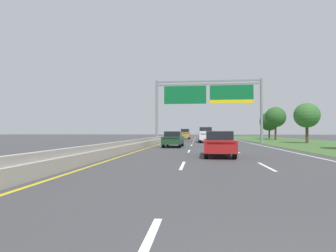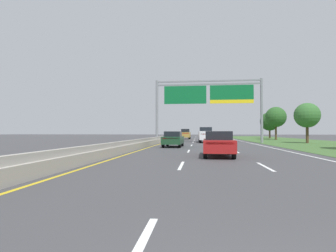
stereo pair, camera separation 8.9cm
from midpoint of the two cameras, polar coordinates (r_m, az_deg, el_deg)
ground_plane at (r=36.72m, az=8.14°, el=-3.62°), size 220.00×220.00×0.00m
lane_striping at (r=36.26m, az=8.16°, el=-3.65°), size 11.96×106.00×0.01m
grass_verge_right at (r=39.67m, az=28.75°, el=-3.29°), size 14.00×110.00×0.02m
median_barrier_concrete at (r=37.10m, az=-2.12°, el=-3.06°), size 0.60×110.00×0.85m
overhead_sign_gantry at (r=38.26m, az=8.50°, el=6.08°), size 15.06×0.42×8.98m
pickup_truck_white at (r=38.60m, az=8.03°, el=-1.91°), size 2.13×5.45×2.20m
car_darkgreen_left_lane_sedan at (r=26.90m, az=1.07°, el=-2.77°), size 1.95×4.45×1.57m
car_gold_left_lane_suv at (r=55.83m, az=3.68°, el=-1.68°), size 1.99×4.74×2.11m
car_red_centre_lane_sedan at (r=16.95m, az=10.70°, el=-3.65°), size 1.94×4.45×1.57m
roadside_tree_mid at (r=39.95m, az=27.56°, el=2.02°), size 3.30×3.30×5.38m
roadside_tree_far at (r=54.37m, az=21.99°, el=1.78°), size 3.85×3.85×6.26m
roadside_tree_distant at (r=64.81m, az=20.84°, el=0.92°), size 4.24×4.24×6.01m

